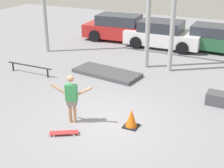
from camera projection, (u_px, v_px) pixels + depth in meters
name	position (u px, v px, depth m)	size (l,w,h in m)	color
ground_plane	(101.00, 122.00, 9.53)	(36.00, 36.00, 0.00)	gray
skateboarder	(72.00, 97.00, 9.22)	(1.27, 0.39, 1.53)	tan
skateboard	(64.00, 133.00, 8.86)	(0.80, 0.61, 0.08)	red
manual_pad	(107.00, 73.00, 13.25)	(2.86, 1.21, 0.16)	#47474C
grind_rail	(30.00, 67.00, 13.21)	(2.24, 0.10, 0.41)	black
parked_car_red	(121.00, 28.00, 18.21)	(4.51, 2.15, 1.50)	red
parked_car_white	(163.00, 35.00, 16.94)	(4.10, 2.06, 1.43)	white
parked_car_green	(216.00, 39.00, 16.26)	(4.06, 1.92, 1.34)	#28603D
traffic_cone	(131.00, 118.00, 9.19)	(0.43, 0.43, 0.57)	black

